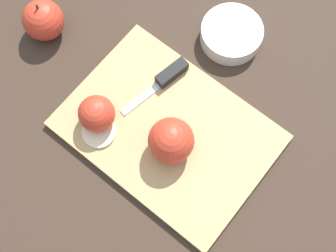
{
  "coord_description": "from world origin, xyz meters",
  "views": [
    {
      "loc": [
        -0.17,
        0.23,
        0.86
      ],
      "look_at": [
        0.0,
        0.0,
        0.04
      ],
      "focal_mm": 50.0,
      "sensor_mm": 36.0,
      "label": 1
    }
  ],
  "objects": [
    {
      "name": "cutting_board",
      "position": [
        0.0,
        0.0,
        0.01
      ],
      "size": [
        0.4,
        0.3,
        0.02
      ],
      "color": "tan",
      "rests_on": "ground_plane"
    },
    {
      "name": "apple_whole",
      "position": [
        0.33,
        -0.04,
        0.04
      ],
      "size": [
        0.08,
        0.08,
        0.1
      ],
      "color": "red",
      "rests_on": "ground_plane"
    },
    {
      "name": "apple_half_left",
      "position": [
        -0.03,
        0.03,
        0.06
      ],
      "size": [
        0.08,
        0.08,
        0.08
      ],
      "rotation": [
        0.0,
        0.0,
        1.74
      ],
      "color": "red",
      "rests_on": "cutting_board"
    },
    {
      "name": "apple_slice",
      "position": [
        0.1,
        0.08,
        0.02
      ],
      "size": [
        0.07,
        0.07,
        0.01
      ],
      "color": "beige",
      "rests_on": "cutting_board"
    },
    {
      "name": "apple_half_right",
      "position": [
        0.12,
        0.06,
        0.05
      ],
      "size": [
        0.07,
        0.07,
        0.07
      ],
      "rotation": [
        0.0,
        0.0,
        0.39
      ],
      "color": "red",
      "rests_on": "cutting_board"
    },
    {
      "name": "knife",
      "position": [
        0.06,
        -0.09,
        0.03
      ],
      "size": [
        0.06,
        0.16,
        0.02
      ],
      "rotation": [
        0.0,
        0.0,
        1.33
      ],
      "color": "silver",
      "rests_on": "cutting_board"
    },
    {
      "name": "bowl",
      "position": [
        0.01,
        -0.24,
        0.02
      ],
      "size": [
        0.13,
        0.13,
        0.04
      ],
      "color": "silver",
      "rests_on": "ground_plane"
    },
    {
      "name": "ground_plane",
      "position": [
        0.0,
        0.0,
        0.0
      ],
      "size": [
        4.0,
        4.0,
        0.0
      ],
      "primitive_type": "plane",
      "color": "#38281E"
    }
  ]
}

